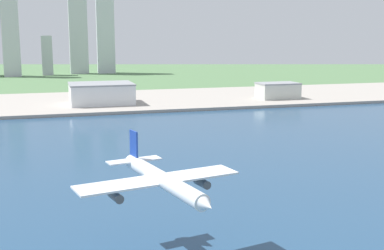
# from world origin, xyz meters

# --- Properties ---
(ground_plane) EXTENTS (2400.00, 2400.00, 0.00)m
(ground_plane) POSITION_xyz_m (0.00, 300.00, 0.00)
(ground_plane) COLOR #4F7348
(water_bay) EXTENTS (840.00, 360.00, 0.15)m
(water_bay) POSITION_xyz_m (0.00, 240.00, 0.07)
(water_bay) COLOR navy
(water_bay) RESTS_ON ground
(industrial_pier) EXTENTS (840.00, 140.00, 2.50)m
(industrial_pier) POSITION_xyz_m (0.00, 490.00, 1.25)
(industrial_pier) COLOR #A0988E
(industrial_pier) RESTS_ON ground
(airplane_landing) EXTENTS (44.16, 46.70, 13.31)m
(airplane_landing) POSITION_xyz_m (-34.19, 172.99, 21.96)
(airplane_landing) COLOR silver
(warehouse_main) EXTENTS (50.89, 40.04, 16.78)m
(warehouse_main) POSITION_xyz_m (-17.91, 466.86, 10.91)
(warehouse_main) COLOR white
(warehouse_main) RESTS_ON industrial_pier
(warehouse_annex) EXTENTS (35.33, 22.90, 13.88)m
(warehouse_annex) POSITION_xyz_m (135.08, 458.08, 9.46)
(warehouse_annex) COLOR silver
(warehouse_annex) RESTS_ON industrial_pier
(distant_skyline) EXTENTS (229.77, 47.58, 149.19)m
(distant_skyline) POSITION_xyz_m (-71.38, 825.95, 61.64)
(distant_skyline) COLOR silver
(distant_skyline) RESTS_ON ground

